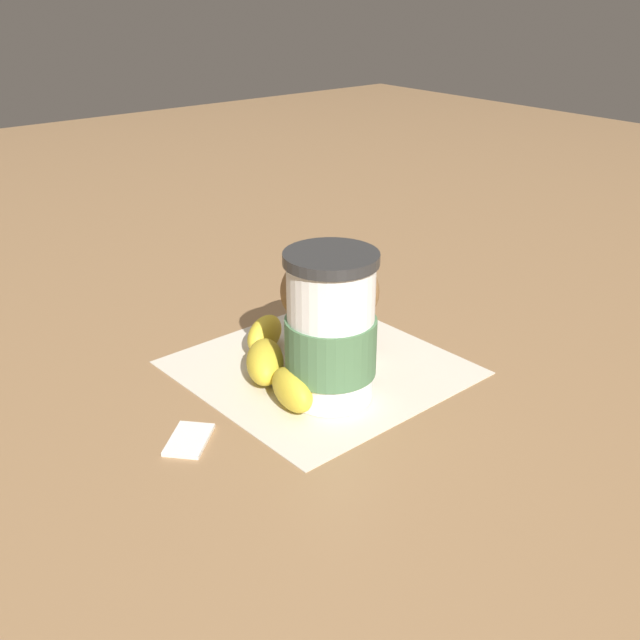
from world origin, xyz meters
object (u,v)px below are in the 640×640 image
muffin (330,303)px  coffee_cup (331,332)px  sugar_packet (189,438)px  banana (272,361)px

muffin → coffee_cup: bearing=140.9°
coffee_cup → muffin: (0.06, -0.05, -0.00)m
sugar_packet → coffee_cup: bearing=-97.7°
banana → sugar_packet: size_ratio=3.40×
muffin → banana: (0.01, 0.07, -0.04)m
coffee_cup → sugar_packet: bearing=82.3°
coffee_cup → sugar_packet: 0.16m
banana → coffee_cup: bearing=-160.8°
banana → sugar_packet: bearing=110.0°
muffin → sugar_packet: muffin is taller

